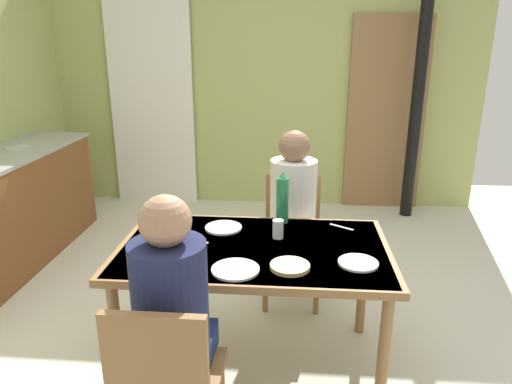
# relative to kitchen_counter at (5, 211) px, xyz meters

# --- Properties ---
(ground_plane) EXTENTS (6.80, 6.80, 0.00)m
(ground_plane) POSITION_rel_kitchen_counter_xyz_m (1.90, -0.86, -0.45)
(ground_plane) COLOR beige
(wall_back) EXTENTS (4.66, 0.10, 2.81)m
(wall_back) POSITION_rel_kitchen_counter_xyz_m (1.90, 1.75, 0.95)
(wall_back) COLOR tan
(wall_back) RESTS_ON ground_plane
(door_wooden) EXTENTS (0.80, 0.05, 2.00)m
(door_wooden) POSITION_rel_kitchen_counter_xyz_m (3.25, 1.67, 0.55)
(door_wooden) COLOR olive
(door_wooden) RESTS_ON ground_plane
(stove_pipe_column) EXTENTS (0.12, 0.12, 2.81)m
(stove_pipe_column) POSITION_rel_kitchen_counter_xyz_m (3.48, 1.40, 0.95)
(stove_pipe_column) COLOR black
(stove_pipe_column) RESTS_ON ground_plane
(curtain_panel) EXTENTS (0.90, 0.03, 2.36)m
(curtain_panel) POSITION_rel_kitchen_counter_xyz_m (0.75, 1.65, 0.73)
(curtain_panel) COLOR white
(curtain_panel) RESTS_ON ground_plane
(kitchen_counter) EXTENTS (0.61, 2.01, 0.91)m
(kitchen_counter) POSITION_rel_kitchen_counter_xyz_m (0.00, 0.00, 0.00)
(kitchen_counter) COLOR brown
(kitchen_counter) RESTS_ON ground_plane
(dining_table) EXTENTS (1.42, 0.85, 0.73)m
(dining_table) POSITION_rel_kitchen_counter_xyz_m (2.09, -1.10, 0.20)
(dining_table) COLOR brown
(dining_table) RESTS_ON ground_plane
(chair_near_diner) EXTENTS (0.40, 0.40, 0.87)m
(chair_near_diner) POSITION_rel_kitchen_counter_xyz_m (1.82, -1.87, 0.05)
(chair_near_diner) COLOR brown
(chair_near_diner) RESTS_ON ground_plane
(chair_far_diner) EXTENTS (0.40, 0.40, 0.87)m
(chair_far_diner) POSITION_rel_kitchen_counter_xyz_m (2.30, -0.32, 0.05)
(chair_far_diner) COLOR brown
(chair_far_diner) RESTS_ON ground_plane
(person_near_diner) EXTENTS (0.30, 0.37, 0.77)m
(person_near_diner) POSITION_rel_kitchen_counter_xyz_m (1.82, -1.74, 0.33)
(person_near_diner) COLOR #16254F
(person_near_diner) RESTS_ON ground_plane
(person_far_diner) EXTENTS (0.30, 0.37, 0.77)m
(person_far_diner) POSITION_rel_kitchen_counter_xyz_m (2.30, -0.46, 0.33)
(person_far_diner) COLOR silver
(person_far_diner) RESTS_ON ground_plane
(water_bottle_green_near) EXTENTS (0.07, 0.07, 0.31)m
(water_bottle_green_near) POSITION_rel_kitchen_counter_xyz_m (2.23, -0.74, 0.42)
(water_bottle_green_near) COLOR #258249
(water_bottle_green_near) RESTS_ON dining_table
(serving_bowl_center) EXTENTS (0.17, 0.17, 0.05)m
(serving_bowl_center) POSITION_rel_kitchen_counter_xyz_m (1.57, -1.02, 0.30)
(serving_bowl_center) COLOR silver
(serving_bowl_center) RESTS_ON dining_table
(dinner_plate_near_left) EXTENTS (0.20, 0.20, 0.01)m
(dinner_plate_near_left) POSITION_rel_kitchen_counter_xyz_m (1.74, -1.28, 0.28)
(dinner_plate_near_left) COLOR white
(dinner_plate_near_left) RESTS_ON dining_table
(dinner_plate_near_right) EXTENTS (0.21, 0.21, 0.01)m
(dinner_plate_near_right) POSITION_rel_kitchen_counter_xyz_m (1.90, -0.87, 0.28)
(dinner_plate_near_right) COLOR white
(dinner_plate_near_right) RESTS_ON dining_table
(dinner_plate_far_center) EXTENTS (0.23, 0.23, 0.01)m
(dinner_plate_far_center) POSITION_rel_kitchen_counter_xyz_m (2.03, -1.37, 0.28)
(dinner_plate_far_center) COLOR white
(dinner_plate_far_center) RESTS_ON dining_table
(dinner_plate_far_side) EXTENTS (0.19, 0.19, 0.01)m
(dinner_plate_far_side) POSITION_rel_kitchen_counter_xyz_m (2.61, -1.26, 0.28)
(dinner_plate_far_side) COLOR white
(dinner_plate_far_side) RESTS_ON dining_table
(drinking_glass_by_near_diner) EXTENTS (0.06, 0.06, 0.10)m
(drinking_glass_by_near_diner) POSITION_rel_kitchen_counter_xyz_m (2.22, -0.98, 0.33)
(drinking_glass_by_near_diner) COLOR silver
(drinking_glass_by_near_diner) RESTS_ON dining_table
(bread_plate_sliced) EXTENTS (0.19, 0.19, 0.02)m
(bread_plate_sliced) POSITION_rel_kitchen_counter_xyz_m (2.29, -1.33, 0.29)
(bread_plate_sliced) COLOR #DBB77A
(bread_plate_sliced) RESTS_ON dining_table
(cutlery_knife_near) EXTENTS (0.13, 0.10, 0.00)m
(cutlery_knife_near) POSITION_rel_kitchen_counter_xyz_m (2.58, -0.80, 0.28)
(cutlery_knife_near) COLOR silver
(cutlery_knife_near) RESTS_ON dining_table
(cutlery_fork_near) EXTENTS (0.14, 0.09, 0.00)m
(cutlery_fork_near) POSITION_rel_kitchen_counter_xyz_m (1.79, -1.05, 0.28)
(cutlery_fork_near) COLOR silver
(cutlery_fork_near) RESTS_ON dining_table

